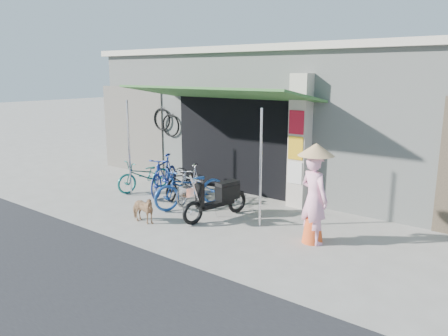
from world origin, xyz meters
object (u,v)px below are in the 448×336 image
Objects in this scene: bike_teal at (145,175)px; bike_navy at (191,188)px; nun at (314,195)px; bike_black at (181,180)px; moped at (217,198)px; bike_blue at (164,175)px; bike_silver at (191,184)px; street_dog at (142,209)px.

bike_navy reaches higher than bike_teal.
bike_teal is 0.84× the size of nun.
moped is at bearing -42.12° from bike_black.
bike_blue is at bearing -177.48° from bike_navy.
bike_black is at bearing 168.70° from moped.
bike_silver reaches higher than bike_black.
bike_navy is at bearing 16.18° from nun.
bike_black is at bearing 9.27° from nun.
street_dog is (0.21, -1.73, -0.15)m from bike_silver.
bike_black is 0.98m from bike_navy.
bike_black is 1.08× the size of bike_silver.
nun is at bearing 4.84° from bike_teal.
moped is 0.92× the size of nun.
bike_navy is 0.97× the size of nun.
nun is (3.15, -0.21, 0.43)m from bike_navy.
moped is at bearing -39.95° from bike_silver.
nun is at bearing -25.13° from bike_silver.
nun reaches higher than street_dog.
bike_blue is 1.35m from bike_navy.
bike_navy reaches higher than street_dog.
bike_teal is at bearing 13.68° from nun.
bike_teal is 1.96m from bike_navy.
moped reaches higher than bike_silver.
street_dog is (1.85, -1.75, -0.12)m from bike_teal.
bike_black is 0.90× the size of bike_navy.
nun reaches higher than bike_silver.
bike_teal is 0.92× the size of moped.
bike_navy is at bearing -52.53° from bike_black.
bike_blue is at bearing 32.20° from street_dog.
bike_teal is 2.93m from moped.
bike_teal is at bearing -179.21° from moped.
bike_silver is 3.51m from nun.
bike_navy is 2.59× the size of street_dog.
bike_black is 4.06m from nun.
bike_blue reaches higher than bike_silver.
bike_silver is (0.52, -0.21, 0.02)m from bike_black.
bike_blue is 2.42× the size of street_dog.
bike_silver is (0.99, -0.10, -0.06)m from bike_blue.
nun reaches higher than bike_black.
bike_navy is at bearing -4.43° from street_dog.
street_dog is (-0.08, -1.40, -0.18)m from bike_navy.
bike_silver is at bearing 152.27° from bike_navy.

